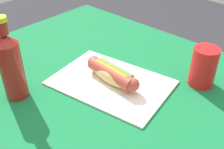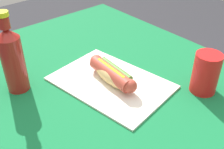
% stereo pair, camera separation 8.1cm
% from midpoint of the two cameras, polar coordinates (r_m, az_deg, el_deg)
% --- Properties ---
extents(dining_table, '(1.22, 0.82, 0.76)m').
position_cam_midpoint_polar(dining_table, '(0.88, 0.70, -11.20)').
color(dining_table, brown).
rests_on(dining_table, ground).
extents(paper_wrapper, '(0.37, 0.28, 0.01)m').
position_cam_midpoint_polar(paper_wrapper, '(0.83, -2.81, -1.63)').
color(paper_wrapper, silver).
rests_on(paper_wrapper, dining_table).
extents(hot_dog, '(0.20, 0.06, 0.05)m').
position_cam_midpoint_polar(hot_dog, '(0.81, -2.82, 0.16)').
color(hot_dog, '#E5BC75').
rests_on(hot_dog, paper_wrapper).
extents(soda_bottle, '(0.06, 0.06, 0.24)m').
position_cam_midpoint_polar(soda_bottle, '(0.79, -22.93, 1.74)').
color(soda_bottle, maroon).
rests_on(soda_bottle, dining_table).
extents(drinking_cup, '(0.07, 0.07, 0.12)m').
position_cam_midpoint_polar(drinking_cup, '(0.82, 15.67, 1.43)').
color(drinking_cup, red).
rests_on(drinking_cup, dining_table).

